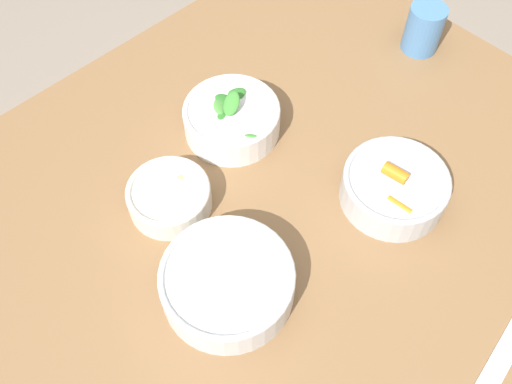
{
  "coord_description": "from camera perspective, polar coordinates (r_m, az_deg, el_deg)",
  "views": [
    {
      "loc": [
        0.43,
        0.35,
        1.54
      ],
      "look_at": [
        0.07,
        -0.01,
        0.78
      ],
      "focal_mm": 40.0,
      "sensor_mm": 36.0,
      "label": 1
    }
  ],
  "objects": [
    {
      "name": "bowl_carrots",
      "position": [
        0.95,
        13.68,
        0.5
      ],
      "size": [
        0.17,
        0.17,
        0.07
      ],
      "color": "silver",
      "rests_on": "dining_table"
    },
    {
      "name": "bowl_cookies",
      "position": [
        0.93,
        -8.69,
        -0.43
      ],
      "size": [
        0.14,
        0.14,
        0.05
      ],
      "color": "silver",
      "rests_on": "dining_table"
    },
    {
      "name": "cup",
      "position": [
        1.2,
        16.42,
        15.41
      ],
      "size": [
        0.07,
        0.07,
        0.09
      ],
      "color": "#4C7FB7",
      "rests_on": "dining_table"
    },
    {
      "name": "bowl_greens",
      "position": [
        1.01,
        -2.46,
        7.41
      ],
      "size": [
        0.17,
        0.17,
        0.08
      ],
      "color": "white",
      "rests_on": "dining_table"
    },
    {
      "name": "bowl_beans_hotdog",
      "position": [
        0.84,
        -2.86,
        -9.08
      ],
      "size": [
        0.2,
        0.2,
        0.06
      ],
      "color": "silver",
      "rests_on": "dining_table"
    },
    {
      "name": "ruler",
      "position": [
        0.88,
        22.57,
        -16.6
      ],
      "size": [
        0.25,
        0.06,
        0.0
      ],
      "color": "silver",
      "rests_on": "dining_table"
    },
    {
      "name": "dining_table",
      "position": [
        1.06,
        3.3,
        -2.51
      ],
      "size": [
        1.07,
        0.95,
        0.75
      ],
      "color": "olive",
      "rests_on": "ground_plane"
    },
    {
      "name": "ground_plane",
      "position": [
        1.64,
        2.2,
        -14.2
      ],
      "size": [
        10.0,
        10.0,
        0.0
      ],
      "primitive_type": "plane",
      "color": "gray"
    }
  ]
}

